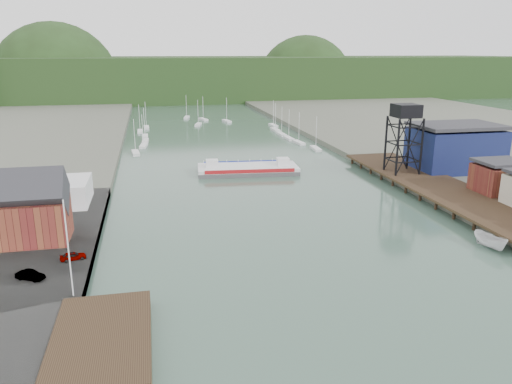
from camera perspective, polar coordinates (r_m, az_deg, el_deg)
name	(u,v)px	position (r m, az deg, el deg)	size (l,w,h in m)	color
ground	(363,320)	(60.65, 12.17, -14.08)	(600.00, 600.00, 0.00)	#304B3D
west_quay	(30,272)	(75.56, -24.40, -8.31)	(16.00, 80.00, 1.60)	slate
west_stage	(102,342)	(56.07, -17.23, -16.09)	(10.00, 18.00, 1.80)	black
east_pier	(439,187)	(113.73, 20.17, 0.59)	(14.00, 70.00, 2.45)	black
harbor_building	(26,214)	(83.40, -24.78, -2.26)	(12.20, 8.20, 8.90)	#59191A
white_shed	(40,193)	(103.20, -23.44, -0.12)	(18.00, 12.00, 4.50)	silver
flagpole	(68,249)	(62.59, -20.66, -6.10)	(0.16, 0.16, 12.00)	silver
lift_tower	(406,115)	(121.22, 16.75, 8.42)	(6.50, 6.50, 16.00)	black
blue_shed	(455,148)	(131.91, 21.79, 4.73)	(20.50, 14.50, 11.30)	#0E0D3D
marina_sailboats	(213,132)	(189.77, -4.98, 6.82)	(57.71, 92.65, 0.90)	silver
distant_hills	(176,81)	(350.00, -9.14, 12.44)	(500.00, 120.00, 80.00)	#1F3115
chain_ferry	(248,169)	(126.66, -0.94, 2.66)	(25.87, 12.15, 3.61)	#49494B
motorboat	(490,241)	(86.51, 25.21, -5.11)	(2.36, 6.28, 2.42)	silver
car_west_a	(73,256)	(74.99, -20.20, -6.87)	(1.40, 3.49, 1.19)	#999999
car_west_b	(30,275)	(70.87, -24.40, -8.66)	(1.31, 3.75, 1.23)	#999999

